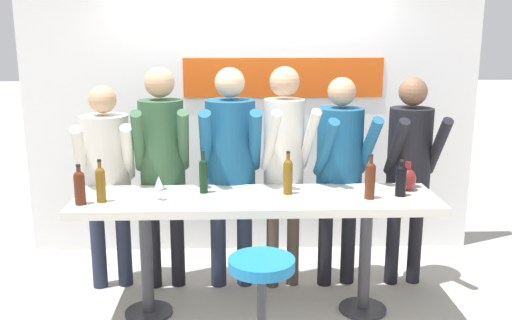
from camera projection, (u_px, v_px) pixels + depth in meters
The scene contains 18 objects.
ground_plane at pixel (256, 312), 4.36m from camera, with size 40.00×40.00×0.00m, color #B2ADA3.
back_wall at pixel (252, 124), 5.40m from camera, with size 4.24×0.12×2.46m.
tasting_table at pixel (256, 212), 4.18m from camera, with size 2.64×0.66×0.92m.
bar_stool at pixel (262, 296), 3.51m from camera, with size 0.43×0.43×0.75m.
person_far_left at pixel (106, 166), 4.57m from camera, with size 0.50×0.60×1.68m.
person_left at pixel (162, 154), 4.55m from camera, with size 0.47×0.59×1.82m.
person_center_left at pixel (231, 155), 4.57m from camera, with size 0.48×0.58×1.82m.
person_center at pixel (284, 151), 4.55m from camera, with size 0.45×0.59×1.83m.
person_center_right at pixel (340, 160), 4.61m from camera, with size 0.51×0.61×1.74m.
person_right at pixel (409, 159), 4.62m from camera, with size 0.44×0.55×1.74m.
wine_bottle_0 at pixel (80, 186), 3.93m from camera, with size 0.08×0.08×0.29m.
wine_bottle_1 at pixel (203, 174), 4.21m from camera, with size 0.06×0.06×0.32m.
wine_bottle_2 at pixel (288, 175), 4.18m from camera, with size 0.07×0.07×0.32m.
wine_bottle_3 at pixel (101, 183), 3.99m from camera, with size 0.07×0.07×0.31m.
wine_bottle_4 at pixel (401, 179), 4.14m from camera, with size 0.08×0.08×0.27m.
wine_bottle_5 at pixel (370, 179), 4.06m from camera, with size 0.07×0.07×0.33m.
wine_glass_0 at pixel (159, 183), 4.03m from camera, with size 0.07×0.07×0.18m.
decorative_vase at pixel (407, 179), 4.30m from camera, with size 0.13×0.13×0.22m.
Camera 1 is at (-0.13, -3.98, 2.11)m, focal length 40.00 mm.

